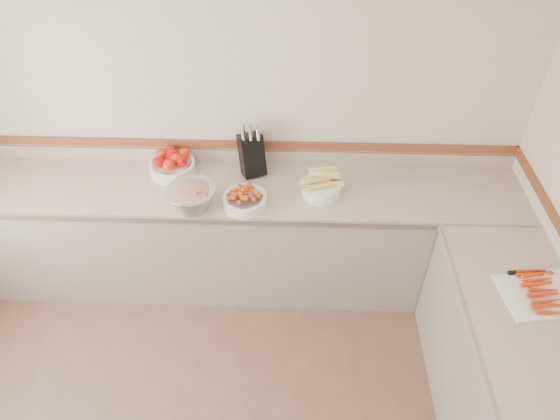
{
  "coord_description": "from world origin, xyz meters",
  "views": [
    {
      "loc": [
        0.43,
        -0.97,
        3.05
      ],
      "look_at": [
        0.35,
        1.35,
        1.0
      ],
      "focal_mm": 32.0,
      "sensor_mm": 36.0,
      "label": 1
    }
  ],
  "objects_px": {
    "tomato_bowl": "(172,164)",
    "cutting_board": "(540,292)",
    "knife_block": "(252,154)",
    "corn_bowl": "(321,185)",
    "cherry_tomato_bowl": "(245,199)",
    "rhubarb_bowl": "(192,196)"
  },
  "relations": [
    {
      "from": "knife_block",
      "to": "tomato_bowl",
      "type": "distance_m",
      "value": 0.57
    },
    {
      "from": "tomato_bowl",
      "to": "cutting_board",
      "type": "height_order",
      "value": "tomato_bowl"
    },
    {
      "from": "tomato_bowl",
      "to": "corn_bowl",
      "type": "height_order",
      "value": "corn_bowl"
    },
    {
      "from": "knife_block",
      "to": "corn_bowl",
      "type": "relative_size",
      "value": 1.28
    },
    {
      "from": "tomato_bowl",
      "to": "rhubarb_bowl",
      "type": "xyz_separation_m",
      "value": [
        0.2,
        -0.38,
        0.02
      ]
    },
    {
      "from": "corn_bowl",
      "to": "rhubarb_bowl",
      "type": "relative_size",
      "value": 0.93
    },
    {
      "from": "tomato_bowl",
      "to": "rhubarb_bowl",
      "type": "distance_m",
      "value": 0.43
    },
    {
      "from": "knife_block",
      "to": "cherry_tomato_bowl",
      "type": "bearing_deg",
      "value": -93.08
    },
    {
      "from": "corn_bowl",
      "to": "cherry_tomato_bowl",
      "type": "bearing_deg",
      "value": -164.45
    },
    {
      "from": "tomato_bowl",
      "to": "cutting_board",
      "type": "bearing_deg",
      "value": -24.93
    },
    {
      "from": "cherry_tomato_bowl",
      "to": "corn_bowl",
      "type": "distance_m",
      "value": 0.52
    },
    {
      "from": "knife_block",
      "to": "cherry_tomato_bowl",
      "type": "distance_m",
      "value": 0.38
    },
    {
      "from": "cherry_tomato_bowl",
      "to": "cutting_board",
      "type": "height_order",
      "value": "cherry_tomato_bowl"
    },
    {
      "from": "knife_block",
      "to": "cutting_board",
      "type": "xyz_separation_m",
      "value": [
        1.65,
        -1.05,
        -0.14
      ]
    },
    {
      "from": "rhubarb_bowl",
      "to": "cutting_board",
      "type": "height_order",
      "value": "rhubarb_bowl"
    },
    {
      "from": "knife_block",
      "to": "cutting_board",
      "type": "height_order",
      "value": "knife_block"
    },
    {
      "from": "knife_block",
      "to": "cutting_board",
      "type": "distance_m",
      "value": 1.96
    },
    {
      "from": "cutting_board",
      "to": "knife_block",
      "type": "bearing_deg",
      "value": 147.54
    },
    {
      "from": "cherry_tomato_bowl",
      "to": "corn_bowl",
      "type": "relative_size",
      "value": 0.96
    },
    {
      "from": "cherry_tomato_bowl",
      "to": "rhubarb_bowl",
      "type": "distance_m",
      "value": 0.34
    },
    {
      "from": "rhubarb_bowl",
      "to": "knife_block",
      "type": "bearing_deg",
      "value": 48.06
    },
    {
      "from": "tomato_bowl",
      "to": "cherry_tomato_bowl",
      "type": "distance_m",
      "value": 0.64
    }
  ]
}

